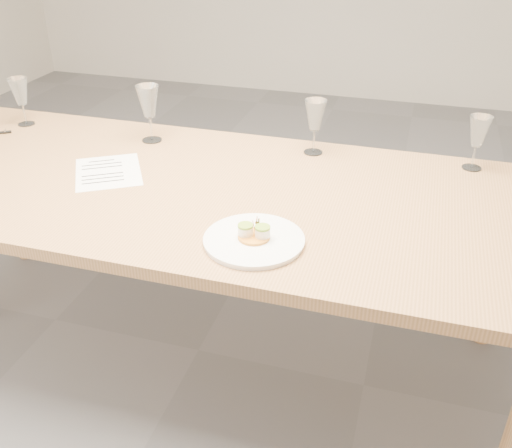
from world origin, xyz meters
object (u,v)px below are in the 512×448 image
(wine_glass_0, at_px, (20,92))
(wine_glass_3, at_px, (479,133))
(wine_glass_1, at_px, (148,103))
(wine_glass_2, at_px, (315,116))
(recipe_sheet, at_px, (108,172))
(dinner_plate, at_px, (254,239))
(dining_table, at_px, (189,201))

(wine_glass_0, bearing_deg, wine_glass_3, 2.20)
(wine_glass_1, bearing_deg, wine_glass_2, 5.53)
(recipe_sheet, xyz_separation_m, wine_glass_3, (1.23, 0.40, 0.13))
(wine_glass_3, bearing_deg, recipe_sheet, -162.04)
(recipe_sheet, relative_size, wine_glass_0, 1.80)
(dinner_plate, distance_m, wine_glass_2, 0.70)
(dining_table, relative_size, dinner_plate, 8.38)
(dinner_plate, height_order, wine_glass_3, wine_glass_3)
(wine_glass_3, bearing_deg, wine_glass_0, -177.80)
(recipe_sheet, xyz_separation_m, wine_glass_1, (0.02, 0.32, 0.16))
(recipe_sheet, height_order, wine_glass_0, wine_glass_0)
(dining_table, relative_size, wine_glass_3, 12.39)
(dinner_plate, relative_size, wine_glass_3, 1.48)
(wine_glass_0, height_order, wine_glass_1, wine_glass_1)
(wine_glass_0, relative_size, wine_glass_3, 1.03)
(recipe_sheet, distance_m, wine_glass_1, 0.35)
(dining_table, bearing_deg, wine_glass_0, 158.95)
(dinner_plate, height_order, wine_glass_1, wine_glass_1)
(wine_glass_0, distance_m, wine_glass_3, 1.81)
(dining_table, height_order, wine_glass_0, wine_glass_0)
(dinner_plate, xyz_separation_m, wine_glass_1, (-0.61, 0.62, 0.14))
(dinner_plate, distance_m, wine_glass_0, 1.37)
(wine_glass_1, xyz_separation_m, wine_glass_2, (0.64, 0.06, -0.01))
(dining_table, bearing_deg, wine_glass_2, 47.35)
(dinner_plate, relative_size, wine_glass_1, 1.29)
(wine_glass_0, bearing_deg, dining_table, -21.05)
(wine_glass_0, xyz_separation_m, wine_glass_3, (1.81, 0.07, -0.00))
(wine_glass_3, bearing_deg, dining_table, -156.26)
(dining_table, xyz_separation_m, dinner_plate, (0.33, -0.30, 0.08))
(wine_glass_2, bearing_deg, dining_table, -132.65)
(dinner_plate, bearing_deg, wine_glass_3, 49.53)
(wine_glass_0, xyz_separation_m, wine_glass_2, (1.24, 0.05, 0.00))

